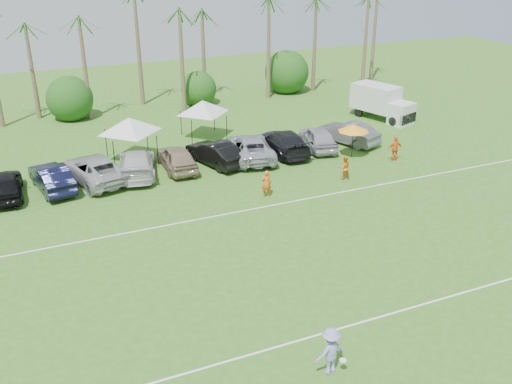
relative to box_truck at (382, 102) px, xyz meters
name	(u,v)px	position (x,y,z in m)	size (l,w,h in m)	color
ground	(358,361)	(-19.47, -26.51, -1.58)	(120.00, 120.00, 0.00)	#36661E
field_lines	(271,262)	(-19.47, -18.51, -1.57)	(80.00, 12.10, 0.01)	white
palm_tree_3	(31,2)	(-27.47, 11.49, 8.48)	(2.40, 2.40, 11.90)	brown
palm_tree_4	(84,32)	(-23.47, 11.49, 5.90)	(2.40, 2.40, 8.90)	brown
palm_tree_5	(129,19)	(-19.47, 11.49, 6.77)	(2.40, 2.40, 9.90)	brown
palm_tree_6	(173,7)	(-15.47, 11.49, 7.63)	(2.40, 2.40, 10.90)	brown
palm_tree_8	(263,21)	(-6.47, 11.49, 5.90)	(2.40, 2.40, 8.90)	brown
palm_tree_9	(309,9)	(-1.47, 11.49, 6.77)	(2.40, 2.40, 9.90)	brown
bush_tree_1	(68,96)	(-25.47, 12.49, 0.22)	(4.00, 4.00, 4.00)	brown
bush_tree_2	(194,83)	(-13.47, 12.49, 0.22)	(4.00, 4.00, 4.00)	brown
bush_tree_3	(285,74)	(-3.47, 12.49, 0.22)	(4.00, 4.00, 4.00)	brown
sideline_player_a	(266,184)	(-16.39, -11.15, -0.71)	(0.64, 0.42, 1.75)	orange
sideline_player_b	(344,168)	(-10.40, -10.66, -0.76)	(0.79, 0.62, 1.63)	orange
sideline_player_c	(395,149)	(-5.18, -9.15, -0.66)	(1.08, 0.45, 1.84)	orange
box_truck	(382,102)	(0.00, 0.00, 0.00)	(3.86, 6.11, 2.95)	silver
canopy_tent_left	(129,118)	(-22.76, -1.48, 1.68)	(4.70, 4.70, 3.81)	black
canopy_tent_right	(203,101)	(-16.29, 1.37, 1.52)	(4.47, 4.47, 3.62)	black
market_umbrella	(354,128)	(-7.69, -7.35, 0.71)	(2.29, 2.29, 2.55)	black
frisbee_player	(330,351)	(-20.83, -26.59, -0.59)	(1.35, 0.88, 1.97)	#8D8DC8
parked_car_0	(5,185)	(-31.43, -4.71, -0.72)	(2.02, 5.03, 1.71)	black
parked_car_1	(52,177)	(-28.64, -4.68, -0.72)	(1.81, 5.20, 1.71)	black
parked_car_2	(95,169)	(-25.84, -4.34, -0.72)	(2.84, 6.17, 1.71)	#A9AAAD
parked_car_3	(137,163)	(-23.04, -4.34, -0.72)	(2.40, 5.91, 1.71)	silver
parked_car_4	(177,158)	(-20.24, -4.45, -0.72)	(2.02, 5.03, 1.71)	gray
parked_car_5	(215,153)	(-17.45, -4.59, -0.72)	(1.81, 5.20, 1.71)	black
parked_car_6	(251,147)	(-14.65, -4.54, -0.72)	(2.84, 6.17, 1.71)	#9EA1AB
parked_car_7	(284,142)	(-11.85, -4.43, -0.72)	(2.40, 5.91, 1.71)	black
parked_car_8	(318,138)	(-9.05, -4.60, -0.72)	(2.02, 5.03, 1.71)	#A6A5B2
parked_car_9	(348,133)	(-6.25, -4.47, -0.72)	(1.81, 5.20, 1.71)	slate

